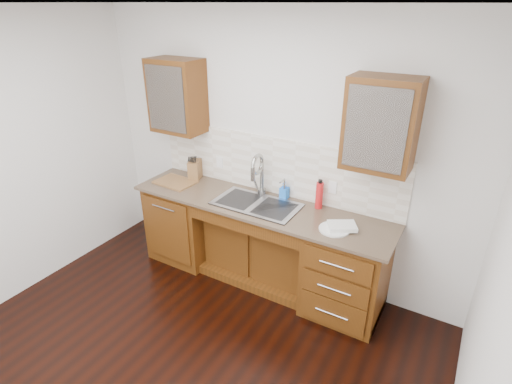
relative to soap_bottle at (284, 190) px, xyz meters
The scene contains 25 objects.
ground 1.98m from the soap_bottle, 95.78° to the right, with size 4.00×3.50×0.10m, color black.
wall_back 0.41m from the soap_bottle, 143.78° to the left, with size 4.00×0.10×2.70m, color silver.
wall_right 2.54m from the soap_bottle, 41.71° to the right, with size 0.10×3.50×2.70m, color silver.
base_cabinet_left 1.27m from the soap_bottle, 168.11° to the right, with size 0.70×0.62×0.88m, color #593014.
base_cabinet_center 0.68m from the soap_bottle, 139.30° to the right, with size 1.20×0.44×0.70m, color #593014.
base_cabinet_right 0.99m from the soap_bottle, 16.81° to the right, with size 0.70×0.62×0.88m, color #593014.
countertop 0.32m from the soap_bottle, 124.06° to the right, with size 2.70×0.65×0.03m, color #84705B.
backsplash 0.28m from the soap_bottle, 159.57° to the left, with size 2.70×0.02×0.59m, color beige.
sink 0.36m from the soap_bottle, 122.53° to the right, with size 0.84×0.46×0.19m, color #9E9EA5.
faucet 0.27m from the soap_bottle, behind, with size 0.04×0.04×0.40m, color #999993.
filter_tap 0.04m from the soap_bottle, 67.99° to the right, with size 0.02×0.02×0.24m, color #999993.
upper_cabinet_left 1.48m from the soap_bottle, behind, with size 0.55×0.34×0.75m, color #593014.
upper_cabinet_right 1.21m from the soap_bottle, ahead, with size 0.55×0.34×0.75m, color #593014.
outlet_left 0.83m from the soap_bottle, behind, with size 0.08×0.01×0.12m, color white.
outlet_right 0.50m from the soap_bottle, ahead, with size 0.08×0.01×0.12m, color white.
soap_bottle is the anchor object (origin of this frame).
water_bottle 0.38m from the soap_bottle, ahead, with size 0.07×0.07×0.26m, color red.
plate 0.75m from the soap_bottle, 27.40° to the right, with size 0.27×0.27×0.02m, color silver.
dish_towel 0.78m from the soap_bottle, 22.95° to the right, with size 0.24×0.17×0.04m, color beige.
knife_block 1.09m from the soap_bottle, behind, with size 0.12×0.19×0.21m, color brown.
cutting_board 1.23m from the soap_bottle, 167.49° to the right, with size 0.43×0.30×0.02m, color brown.
cup_left_a 1.50m from the soap_bottle, behind, with size 0.13×0.13×0.10m, color white.
cup_left_b 1.34m from the soap_bottle, behind, with size 0.09×0.09×0.09m, color silver.
cup_right_a 1.15m from the soap_bottle, ahead, with size 0.14×0.14×0.11m, color white.
cup_right_b 1.21m from the soap_bottle, ahead, with size 0.09×0.09×0.09m, color white.
Camera 1 is at (1.75, -1.59, 2.71)m, focal length 28.00 mm.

